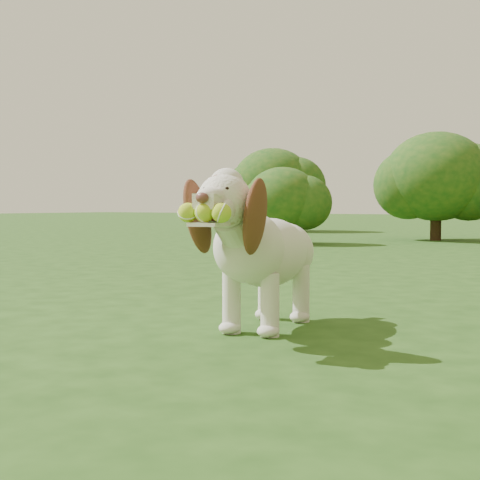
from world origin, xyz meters
The scene contains 5 objects.
ground centered at (0.00, 0.00, 0.00)m, with size 80.00×80.00×0.00m, color #1F4212.
dog centered at (-0.44, -0.03, 0.41)m, with size 0.50×1.19×0.78m.
shrub_a centered at (-3.90, 6.45, 0.72)m, with size 1.17×1.17×1.22m.
shrub_b centered at (-2.16, 8.79, 1.11)m, with size 1.82×1.82×1.88m.
shrub_e centered at (-6.62, 10.86, 1.15)m, with size 1.88×1.88×1.95m.
Camera 1 is at (1.23, -2.81, 0.61)m, focal length 50.00 mm.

